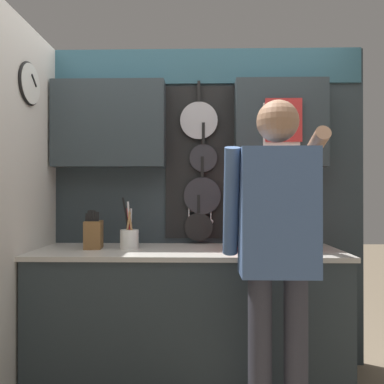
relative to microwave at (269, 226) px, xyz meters
The scene contains 8 objects.
ground_plane 1.18m from the microwave, behind, with size 14.00×14.00×0.00m, color #756651.
base_cabinet_counter 0.81m from the microwave, behind, with size 2.01×0.64×0.89m.
back_wall_unit 0.71m from the microwave, 154.25° to the left, with size 2.58×0.23×2.34m.
side_wall 1.62m from the microwave, 165.19° to the right, with size 0.07×1.60×2.34m.
microwave is the anchor object (origin of this frame).
knife_block 1.18m from the microwave, behind, with size 0.13×0.16×0.26m.
utensil_crock 0.94m from the microwave, behind, with size 0.12×0.12×0.34m.
person 0.61m from the microwave, 96.47° to the right, with size 0.54×0.66×1.73m.
Camera 1 is at (0.09, -2.48, 1.26)m, focal length 35.00 mm.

